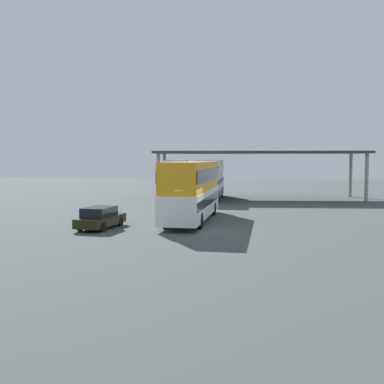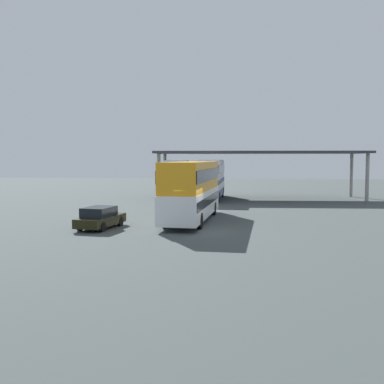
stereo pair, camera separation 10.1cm
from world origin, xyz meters
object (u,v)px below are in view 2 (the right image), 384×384
object	(u,v)px
parked_hatchback	(100,218)
double_decker_mid_row	(210,178)
double_decker_near_canopy	(178,177)
double_decker_main	(192,188)

from	to	relation	value
parked_hatchback	double_decker_mid_row	world-z (taller)	double_decker_mid_row
parked_hatchback	double_decker_mid_row	xyz separation A→B (m)	(5.34, 20.58, 1.62)
parked_hatchback	double_decker_near_canopy	distance (m)	23.02
double_decker_near_canopy	double_decker_mid_row	bearing A→B (deg)	-127.22
parked_hatchback	double_decker_main	bearing A→B (deg)	-42.30
double_decker_near_canopy	double_decker_mid_row	xyz separation A→B (m)	(3.75, -2.32, 0.01)
double_decker_main	double_decker_near_canopy	bearing A→B (deg)	14.77
parked_hatchback	double_decker_near_canopy	bearing A→B (deg)	6.07
double_decker_main	double_decker_near_canopy	world-z (taller)	double_decker_near_canopy
double_decker_main	double_decker_mid_row	distance (m)	16.54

